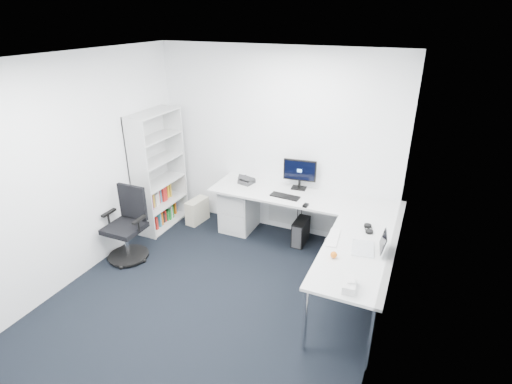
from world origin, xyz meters
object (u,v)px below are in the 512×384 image
at_px(bookshelf, 159,171).
at_px(monitor, 299,174).
at_px(laptop, 364,239).
at_px(l_desk, 294,232).
at_px(task_chair, 124,226).

relative_size(bookshelf, monitor, 3.87).
xyz_separation_m(monitor, laptop, (1.13, -1.25, -0.10)).
bearing_deg(l_desk, task_chair, -155.15).
distance_m(bookshelf, monitor, 2.11).
relative_size(l_desk, bookshelf, 1.46).
distance_m(monitor, laptop, 1.68).
height_order(l_desk, task_chair, task_chair).
bearing_deg(task_chair, l_desk, 24.45).
xyz_separation_m(task_chair, monitor, (1.91, 1.52, 0.49)).
distance_m(l_desk, task_chair, 2.26).
distance_m(l_desk, monitor, 0.84).
relative_size(monitor, laptop, 1.39).
relative_size(bookshelf, task_chair, 1.80).
distance_m(task_chair, laptop, 3.07).
bearing_deg(task_chair, laptop, 4.64).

